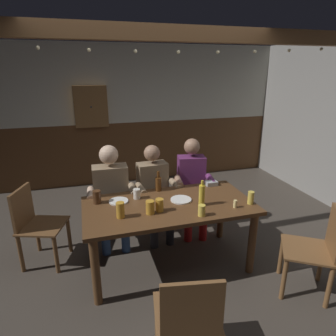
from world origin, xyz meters
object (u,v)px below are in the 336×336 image
Objects in this scene: chair_empty_near_left at (188,320)px; condiment_caddy at (211,183)px; person_2 at (192,183)px; plate_1 at (181,200)px; chair_empty_near_right at (36,223)px; pint_glass_5 at (97,197)px; dining_table at (169,213)px; pint_glass_3 at (150,207)px; chair_empty_far_end at (317,249)px; pint_glass_1 at (160,205)px; pint_glass_2 at (120,210)px; pint_glass_6 at (202,210)px; person_0 at (111,190)px; pint_glass_4 at (251,198)px; bottle_1 at (158,183)px; person_1 at (155,188)px; bottle_0 at (202,195)px; wall_dart_cabinet at (91,107)px; plate_0 at (119,201)px; pint_glass_0 at (137,194)px; table_candle at (235,204)px.

condiment_caddy is (0.86, 1.55, 0.29)m from chair_empty_near_left.
plate_1 is (-0.36, -0.61, 0.08)m from person_2.
pint_glass_5 is (0.66, -0.24, 0.33)m from chair_empty_near_right.
plate_1 is at bearing 84.06° from chair_empty_near_left.
pint_glass_3 is at bearing -147.15° from dining_table.
chair_empty_near_left and chair_empty_far_end have the same top height.
pint_glass_1 is (-0.77, -0.47, 0.04)m from condiment_caddy.
pint_glass_2 reaches higher than pint_glass_3.
condiment_caddy is at bearing 28.57° from dining_table.
pint_glass_6 is at bearing -13.77° from pint_glass_2.
chair_empty_near_left is at bearing -74.42° from pint_glass_2.
person_0 reaches higher than pint_glass_4.
bottle_1 is at bearing 144.10° from pint_glass_4.
pint_glass_5 is at bearing 27.02° from person_1.
bottle_0 reaches higher than bottle_1.
dining_table is 1.46m from chair_empty_near_right.
pint_glass_3 is at bearing -150.23° from condiment_caddy.
person_1 is 0.50m from person_2.
pint_glass_6 is (-0.41, -0.68, 0.03)m from condiment_caddy.
wall_dart_cabinet is at bearing 106.08° from pint_glass_6.
pint_glass_3 reaches higher than condiment_caddy.
chair_empty_near_right and chair_empty_far_end have the same top height.
condiment_caddy is (1.16, -0.33, 0.09)m from person_0.
dining_table is at bearing 61.93° from person_2.
dining_table is at bearing 43.35° from pint_glass_1.
dining_table is 0.33m from pint_glass_3.
person_2 is 6.07× the size of plate_0.
chair_empty_near_left is 1.13m from pint_glass_1.
bottle_1 is at bearing 104.54° from chair_empty_near_right.
condiment_caddy is at bearing 107.16° from pint_glass_4.
pint_glass_3 is (-0.87, -0.50, 0.04)m from condiment_caddy.
condiment_caddy is 1.00m from pint_glass_3.
plate_0 is at bearing 85.95° from pint_glass_2.
plate_0 is at bearing 111.50° from chair_empty_near_left.
condiment_caddy is 2.68m from wall_dart_cabinet.
plate_1 is at bearing -22.17° from pint_glass_0.
pint_glass_0 is at bearing 8.37° from plate_0.
bottle_0 is at bearing -45.11° from plate_1.
pint_glass_3 is (-0.22, -0.52, -0.03)m from bottle_1.
chair_empty_near_left reaches higher than table_candle.
bottle_1 is at bearing 79.80° from chair_empty_far_end.
person_1 is at bearing 153.67° from condiment_caddy.
pint_glass_0 is at bearing 133.02° from pint_glass_6.
pint_glass_2 is at bearing 116.17° from chair_empty_near_left.
chair_empty_near_right and pint_glass_5 have the same top height.
wall_dart_cabinet is at bearing 93.04° from plate_0.
bottle_1 is 0.34× the size of wall_dart_cabinet.
bottle_1 reaches higher than plate_0.
pint_glass_4 is (0.95, -0.11, 0.00)m from pint_glass_1.
bottle_1 is 2.12× the size of pint_glass_6.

